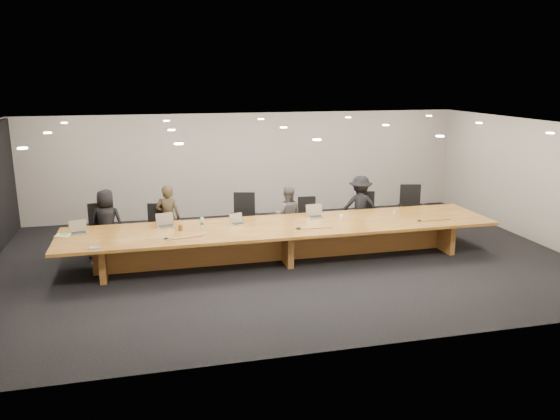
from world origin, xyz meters
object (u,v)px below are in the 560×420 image
Objects in this scene: av_box at (96,248)px; paper_cup_far at (394,213)px; person_a at (107,222)px; laptop_a at (78,227)px; mic_right at (420,220)px; water_bottle at (202,223)px; mic_left at (166,238)px; laptop_c at (238,219)px; amber_mug at (180,228)px; paper_cup_near at (341,217)px; chair_far_right at (412,209)px; person_b at (168,218)px; chair_right at (366,214)px; conference_table at (283,236)px; chair_mid_right at (309,218)px; chair_mid_left at (244,218)px; chair_left at (157,228)px; laptop_b at (166,220)px; person_c at (288,215)px; mic_center at (298,228)px; chair_far_left at (102,230)px; laptop_d at (316,211)px; person_d at (360,206)px.

paper_cup_far is at bearing -2.98° from av_box.
av_box is (-0.07, -1.96, 0.05)m from person_a.
laptop_a is 2.94× the size of mic_right.
water_bottle is 2.13× the size of mic_left.
laptop_a reaches higher than laptop_c.
amber_mug is at bearing -19.03° from laptop_a.
paper_cup_near is at bearing -175.23° from paper_cup_far.
laptop_c is 2.83× the size of amber_mug.
chair_far_right is 5.15× the size of water_bottle.
paper_cup_far is at bearing -176.99° from person_b.
laptop_a is 3.15× the size of paper_cup_near.
chair_right reaches higher than laptop_a.
amber_mug and paper_cup_near have the same top height.
chair_far_right is 0.84× the size of person_a.
laptop_a is at bearing 175.04° from conference_table.
chair_mid_right is 0.95× the size of chair_right.
water_bottle is (-1.07, -1.22, 0.28)m from chair_mid_left.
av_box is at bearing -107.49° from chair_left.
chair_left reaches higher than laptop_b.
person_c is at bearing 22.11° from amber_mug.
av_box is 6.59m from mic_right.
chair_mid_left is at bearing 115.79° from mic_center.
paper_cup_far is (6.34, -0.96, 0.22)m from chair_far_left.
amber_mug is at bearing 114.04° from person_b.
chair_right is 1.08m from paper_cup_far.
chair_far_left is at bearing 171.37° from paper_cup_far.
laptop_b is at bearing -155.52° from chair_right.
person_c reaches higher than paper_cup_far.
chair_mid_right is at bearing 11.72° from av_box.
person_c is (2.69, -0.09, -0.07)m from person_b.
laptop_d is at bearing 2.32° from av_box.
chair_mid_right is (3.50, 0.11, -0.02)m from chair_left.
person_d reaches higher than chair_far_right.
mic_right is (2.53, -1.51, 0.10)m from person_c.
person_c reaches higher than conference_table.
conference_table is 6.77× the size of person_c.
mic_left is (-2.41, -0.43, 0.24)m from conference_table.
person_b reaches higher than person_a.
person_a is 18.42× the size of paper_cup_far.
amber_mug is at bearing -127.30° from chair_mid_left.
laptop_b is at bearing 98.89° from person_b.
amber_mug is (-3.05, -1.17, 0.30)m from chair_mid_right.
chair_far_left is at bearing 158.03° from mic_center.
chair_far_right reaches higher than conference_table.
chair_right is 2.00m from person_c.
person_a is 3.91× the size of laptop_d.
person_d is at bearing -2.25° from laptop_c.
laptop_d is at bearing -11.51° from laptop_a.
person_c reaches higher than chair_mid_left.
conference_table is at bearing -3.24° from amber_mug.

